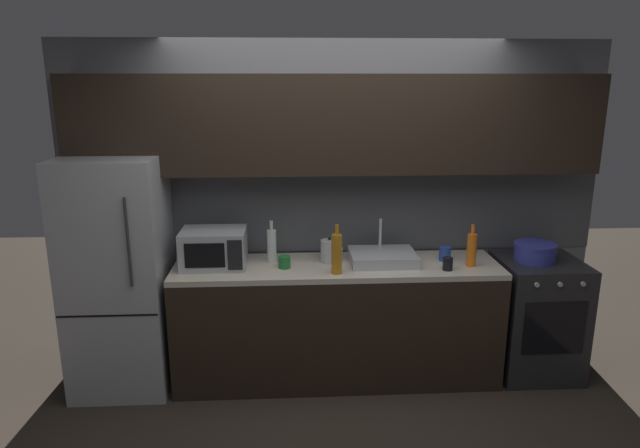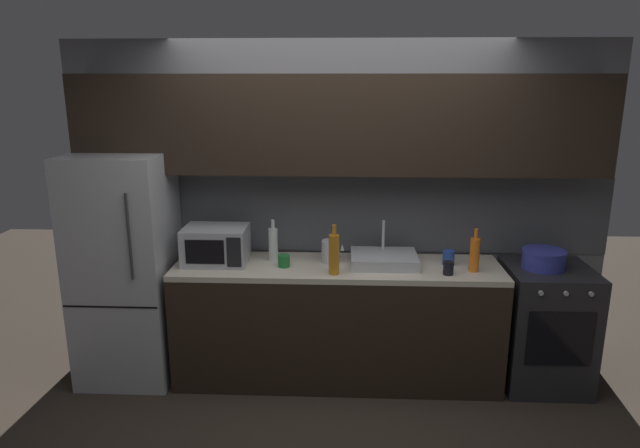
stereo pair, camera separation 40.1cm
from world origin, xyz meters
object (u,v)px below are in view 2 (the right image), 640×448
microwave (216,245)px  mug_green (284,261)px  wine_bottle_clear (273,244)px  kettle (331,251)px  wine_bottle_amber (334,254)px  mug_blue (448,258)px  cooking_pot (544,259)px  refrigerator (126,268)px  wine_bottle_orange (475,254)px  oven_range (544,326)px  mug_dark (448,268)px

microwave → mug_green: 0.52m
microwave → wine_bottle_clear: bearing=8.8°
mug_green → kettle: bearing=19.9°
mug_green → wine_bottle_amber: bearing=-20.6°
microwave → mug_blue: size_ratio=4.28×
wine_bottle_amber → cooking_pot: bearing=7.2°
refrigerator → wine_bottle_orange: (2.53, -0.09, 0.17)m
wine_bottle_amber → wine_bottle_orange: size_ratio=1.13×
oven_range → wine_bottle_orange: wine_bottle_orange is taller
kettle → mug_blue: bearing=-1.4°
oven_range → wine_bottle_clear: wine_bottle_clear is taller
wine_bottle_amber → mug_green: (-0.36, 0.14, -0.10)m
oven_range → wine_bottle_orange: bearing=-171.3°
cooking_pot → microwave: bearing=179.6°
microwave → wine_bottle_orange: (1.85, -0.11, -0.01)m
wine_bottle_clear → wine_bottle_amber: size_ratio=0.90×
kettle → refrigerator: bearing=-177.4°
refrigerator → wine_bottle_clear: bearing=4.3°
wine_bottle_clear → wine_bottle_orange: wine_bottle_clear is taller
refrigerator → mug_dark: size_ratio=18.37×
refrigerator → mug_green: bearing=-2.5°
kettle → mug_green: kettle is taller
wine_bottle_orange → mug_blue: 0.22m
wine_bottle_orange → mug_dark: 0.22m
wine_bottle_clear → mug_dark: wine_bottle_clear is taller
microwave → mug_green: microwave is taller
wine_bottle_orange → cooking_pot: (0.51, 0.09, -0.06)m
wine_bottle_orange → mug_blue: bearing=138.6°
refrigerator → cooking_pot: size_ratio=5.61×
kettle → wine_bottle_orange: bearing=-8.8°
mug_blue → mug_green: bearing=-175.2°
refrigerator → kettle: size_ratio=8.98×
refrigerator → microwave: refrigerator is taller
wine_bottle_clear → mug_green: bearing=-55.6°
kettle → oven_range: bearing=-2.5°
wine_bottle_orange → mug_green: wine_bottle_orange is taller
mug_green → microwave: bearing=172.1°
microwave → mug_blue: (1.70, 0.03, -0.08)m
oven_range → mug_dark: 0.92m
wine_bottle_orange → mug_green: (-1.35, 0.04, -0.08)m
kettle → mug_dark: bearing=-16.0°
wine_bottle_clear → wine_bottle_amber: bearing=-30.8°
wine_bottle_amber → wine_bottle_clear: bearing=149.2°
cooking_pot → wine_bottle_orange: bearing=-170.2°
kettle → mug_dark: (0.82, -0.24, -0.04)m
wine_bottle_clear → refrigerator: bearing=-175.7°
microwave → mug_dark: bearing=-6.4°
refrigerator → mug_blue: (2.38, 0.05, 0.10)m
microwave → wine_bottle_amber: size_ratio=1.31×
wine_bottle_amber → mug_dark: 0.80m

